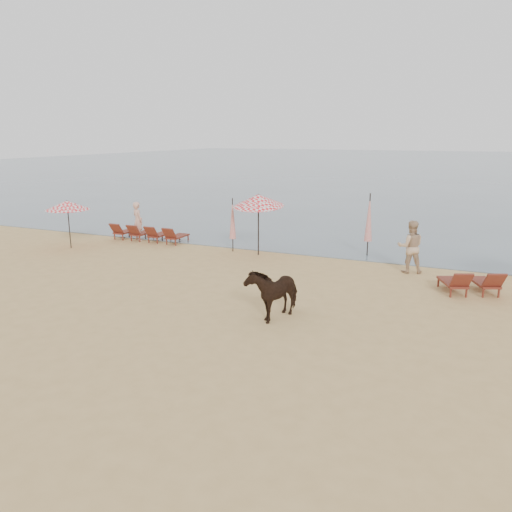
{
  "coord_description": "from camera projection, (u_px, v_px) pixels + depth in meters",
  "views": [
    {
      "loc": [
        5.96,
        -8.79,
        4.77
      ],
      "look_at": [
        0.0,
        5.0,
        1.1
      ],
      "focal_mm": 35.0,
      "sensor_mm": 36.0,
      "label": 1
    }
  ],
  "objects": [
    {
      "name": "umbrella_closed_right",
      "position": [
        369.0,
        218.0,
        19.72
      ],
      "size": [
        0.31,
        0.31,
        2.54
      ],
      "rotation": [
        0.0,
        0.0,
        -0.3
      ],
      "color": "black",
      "rests_on": "ground"
    },
    {
      "name": "cow",
      "position": [
        273.0,
        291.0,
        13.28
      ],
      "size": [
        1.16,
        1.81,
        1.41
      ],
      "primitive_type": "imported",
      "rotation": [
        0.0,
        0.0,
        -0.26
      ],
      "color": "black",
      "rests_on": "ground"
    },
    {
      "name": "sea",
      "position": [
        435.0,
        164.0,
        82.59
      ],
      "size": [
        160.0,
        140.0,
        0.06
      ],
      "primitive_type": "cube",
      "color": "#51606B",
      "rests_on": "ground"
    },
    {
      "name": "ground",
      "position": [
        168.0,
        351.0,
        11.27
      ],
      "size": [
        120.0,
        120.0,
        0.0
      ],
      "primitive_type": "plane",
      "color": "tan",
      "rests_on": "ground"
    },
    {
      "name": "umbrella_open_left_a",
      "position": [
        67.0,
        205.0,
        21.06
      ],
      "size": [
        1.82,
        1.82,
        2.07
      ],
      "rotation": [
        0.0,
        0.0,
        -0.2
      ],
      "color": "black",
      "rests_on": "ground"
    },
    {
      "name": "umbrella_closed_left",
      "position": [
        233.0,
        219.0,
        20.59
      ],
      "size": [
        0.27,
        0.27,
        2.24
      ],
      "rotation": [
        0.0,
        0.0,
        -0.02
      ],
      "color": "black",
      "rests_on": "ground"
    },
    {
      "name": "beachgoer_left",
      "position": [
        138.0,
        221.0,
        22.89
      ],
      "size": [
        0.78,
        0.68,
        1.78
      ],
      "primitive_type": "imported",
      "rotation": [
        0.0,
        0.0,
        2.65
      ],
      "color": "#D79D86",
      "rests_on": "ground"
    },
    {
      "name": "beachgoer_right_a",
      "position": [
        410.0,
        247.0,
        17.5
      ],
      "size": [
        1.07,
        0.93,
        1.87
      ],
      "primitive_type": "imported",
      "rotation": [
        0.0,
        0.0,
        3.42
      ],
      "color": "tan",
      "rests_on": "ground"
    },
    {
      "name": "umbrella_open_left_b",
      "position": [
        258.0,
        200.0,
        19.76
      ],
      "size": [
        2.02,
        2.06,
        2.57
      ],
      "rotation": [
        0.0,
        0.0,
        -0.16
      ],
      "color": "black",
      "rests_on": "ground"
    },
    {
      "name": "lounger_cluster_right",
      "position": [
        471.0,
        282.0,
        15.24
      ],
      "size": [
        1.99,
        1.96,
        0.55
      ],
      "rotation": [
        0.0,
        0.0,
        0.39
      ],
      "color": "maroon",
      "rests_on": "ground"
    },
    {
      "name": "lounger_cluster_left",
      "position": [
        148.0,
        233.0,
        22.8
      ],
      "size": [
        3.42,
        1.46,
        0.54
      ],
      "rotation": [
        0.0,
        0.0,
        -0.0
      ],
      "color": "maroon",
      "rests_on": "ground"
    }
  ]
}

